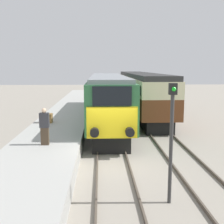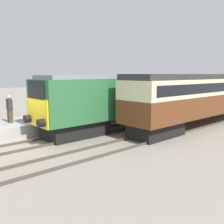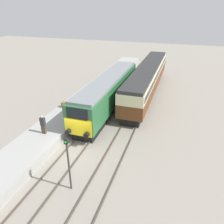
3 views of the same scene
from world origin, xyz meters
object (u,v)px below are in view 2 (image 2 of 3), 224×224
(passenger_carriage, at_px, (216,93))
(luggage_crate, at_px, (74,109))
(person_on_platform, at_px, (10,109))
(locomotive, at_px, (135,97))

(passenger_carriage, relative_size, luggage_crate, 28.61)
(person_on_platform, xyz_separation_m, luggage_crate, (-0.93, 5.43, -0.58))
(locomotive, distance_m, luggage_crate, 5.11)
(passenger_carriage, xyz_separation_m, person_on_platform, (-6.59, -14.38, -0.69))
(passenger_carriage, height_order, luggage_crate, passenger_carriage)
(luggage_crate, bearing_deg, locomotive, 34.48)
(locomotive, height_order, passenger_carriage, passenger_carriage)
(passenger_carriage, xyz_separation_m, luggage_crate, (-7.52, -8.94, -1.27))
(locomotive, bearing_deg, luggage_crate, -145.52)
(locomotive, xyz_separation_m, person_on_platform, (-3.19, -8.26, -0.49))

